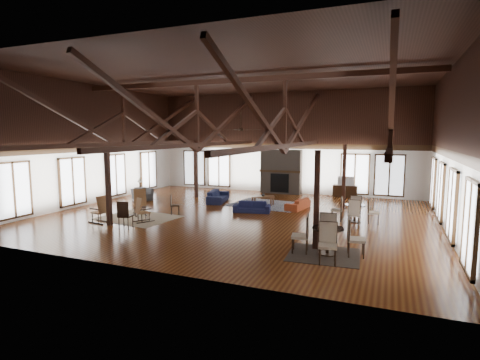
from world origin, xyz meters
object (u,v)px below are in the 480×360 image
at_px(sofa_navy_left, 218,196).
at_px(tv_console, 345,191).
at_px(coffee_table, 263,197).
at_px(sofa_navy_front, 252,207).
at_px(armchair, 142,194).
at_px(cafe_table_near, 328,236).
at_px(sofa_orange, 298,204).
at_px(cafe_table_far, 355,210).

bearing_deg(sofa_navy_left, tv_console, -68.40).
bearing_deg(coffee_table, sofa_navy_front, -108.74).
xyz_separation_m(armchair, tv_console, (9.93, 5.23, 0.01)).
bearing_deg(tv_console, cafe_table_near, -86.22).
xyz_separation_m(coffee_table, cafe_table_near, (4.23, -6.62, 0.17)).
xyz_separation_m(armchair, cafe_table_near, (10.63, -5.44, 0.24)).
relative_size(sofa_navy_left, cafe_table_near, 0.94).
height_order(coffee_table, tv_console, tv_console).
distance_m(sofa_orange, cafe_table_far, 3.29).
bearing_deg(tv_console, armchair, -152.23).
bearing_deg(coffee_table, sofa_navy_left, 158.42).
xyz_separation_m(sofa_navy_left, sofa_orange, (4.31, -0.28, -0.05)).
distance_m(sofa_navy_front, tv_console, 6.83).
bearing_deg(sofa_orange, sofa_navy_left, -84.30).
height_order(sofa_navy_left, sofa_orange, sofa_navy_left).
distance_m(coffee_table, armchair, 6.51).
height_order(sofa_orange, cafe_table_near, cafe_table_near).
relative_size(coffee_table, tv_console, 0.98).
distance_m(sofa_navy_front, armchair, 6.54).
xyz_separation_m(sofa_navy_front, tv_console, (3.43, 5.91, 0.09)).
bearing_deg(cafe_table_far, sofa_orange, 146.92).
xyz_separation_m(sofa_navy_left, armchair, (-3.94, -1.16, 0.02)).
xyz_separation_m(sofa_navy_front, cafe_table_far, (4.50, -0.23, 0.25)).
height_order(sofa_navy_front, cafe_table_near, cafe_table_near).
relative_size(sofa_navy_front, coffee_table, 1.29).
bearing_deg(cafe_table_far, tv_console, 99.90).
xyz_separation_m(cafe_table_far, tv_console, (-1.07, 6.14, -0.17)).
relative_size(sofa_orange, coffee_table, 1.31).
distance_m(armchair, tv_console, 11.22).
bearing_deg(sofa_navy_left, cafe_table_near, -147.17).
xyz_separation_m(sofa_navy_left, tv_console, (5.99, 4.06, 0.03)).
bearing_deg(cafe_table_near, sofa_orange, 110.68).
height_order(sofa_orange, cafe_table_far, cafe_table_far).
bearing_deg(cafe_table_far, coffee_table, 155.59).
bearing_deg(armchair, sofa_navy_front, -65.59).
distance_m(sofa_orange, armchair, 8.29).
height_order(sofa_orange, armchair, armchair).
height_order(armchair, cafe_table_far, cafe_table_far).
bearing_deg(coffee_table, tv_console, 27.07).
distance_m(sofa_navy_left, cafe_table_near, 9.41).
xyz_separation_m(sofa_navy_front, cafe_table_near, (4.13, -4.76, 0.31)).
height_order(sofa_navy_left, armchair, armchair).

